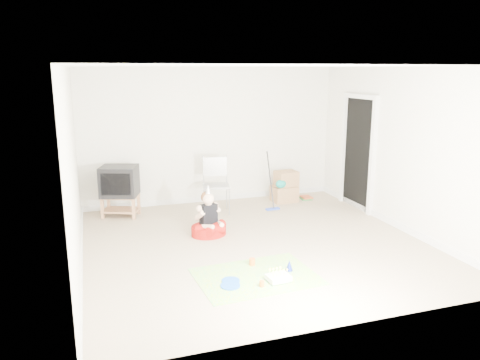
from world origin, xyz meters
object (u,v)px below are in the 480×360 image
object	(u,v)px
cardboard_boxes	(285,187)
birthday_cake	(278,278)
crt_tv	(119,181)
folding_chair	(216,186)
tv_stand	(121,204)
seated_woman	(209,224)

from	to	relation	value
cardboard_boxes	birthday_cake	distance (m)	3.67
crt_tv	birthday_cake	bearing A→B (deg)	-45.32
crt_tv	cardboard_boxes	xyz separation A→B (m)	(3.17, 0.01, -0.36)
cardboard_boxes	birthday_cake	xyz separation A→B (m)	(-1.52, -3.33, -0.25)
crt_tv	folding_chair	xyz separation A→B (m)	(1.69, -0.29, -0.15)
tv_stand	crt_tv	xyz separation A→B (m)	(0.00, 0.00, 0.42)
folding_chair	seated_woman	xyz separation A→B (m)	(-0.44, -1.13, -0.32)
folding_chair	birthday_cake	distance (m)	3.06
seated_woman	folding_chair	bearing A→B (deg)	68.90
tv_stand	cardboard_boxes	world-z (taller)	cardboard_boxes
folding_chair	cardboard_boxes	world-z (taller)	folding_chair
tv_stand	cardboard_boxes	xyz separation A→B (m)	(3.17, 0.01, 0.06)
cardboard_boxes	folding_chair	bearing A→B (deg)	-168.69
tv_stand	crt_tv	world-z (taller)	crt_tv
tv_stand	seated_woman	bearing A→B (deg)	-48.74
tv_stand	birthday_cake	xyz separation A→B (m)	(1.65, -3.32, -0.19)
crt_tv	folding_chair	distance (m)	1.72
birthday_cake	folding_chair	bearing A→B (deg)	89.35
tv_stand	birthday_cake	bearing A→B (deg)	-63.56
crt_tv	tv_stand	bearing A→B (deg)	-71.76
seated_woman	birthday_cake	world-z (taller)	seated_woman
crt_tv	seated_woman	distance (m)	1.95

